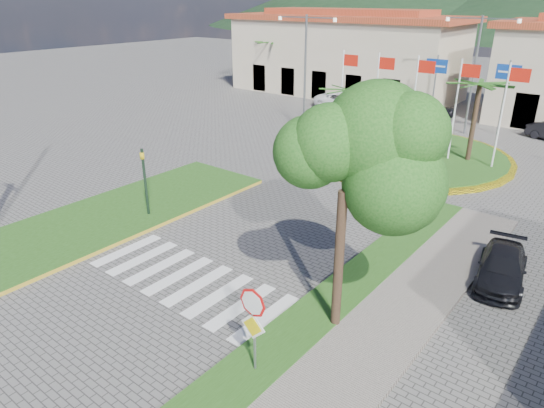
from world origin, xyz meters
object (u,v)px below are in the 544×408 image
Objects in this scene: car_dark_a at (431,108)px; roundabout_island at (404,154)px; white_van at (339,100)px; deciduous_tree at (345,163)px; stop_sign at (253,318)px; car_side_right at (502,267)px.

roundabout_island is at bearing -179.05° from car_dark_a.
roundabout_island is 2.85× the size of white_van.
deciduous_tree reaches higher than white_van.
white_van is 7.97m from car_dark_a.
roundabout_island is 12.23m from car_dark_a.
deciduous_tree reaches higher than stop_sign.
stop_sign is 0.39× the size of deciduous_tree.
stop_sign is 34.05m from white_van.
stop_sign is at bearing -172.47° from white_van.
deciduous_tree is at bearing -177.02° from car_dark_a.
deciduous_tree is at bearing -168.96° from white_van.
deciduous_tree is at bearing -72.09° from roundabout_island.
car_side_right is at bearing 66.88° from stop_sign.
car_dark_a is (7.78, 1.69, 0.03)m from white_van.
roundabout_island is at bearing 103.73° from stop_sign.
stop_sign is (4.90, -20.04, 1.62)m from roundabout_island.
white_van is (-16.34, 27.14, -4.56)m from deciduous_tree.
white_van is at bearing 136.91° from roundabout_island.
car_side_right is (8.65, -11.25, 0.37)m from roundabout_island.
stop_sign is 0.59× the size of white_van.
white_van is (-10.84, 10.14, 0.45)m from roundabout_island.
white_van is 28.94m from car_side_right.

